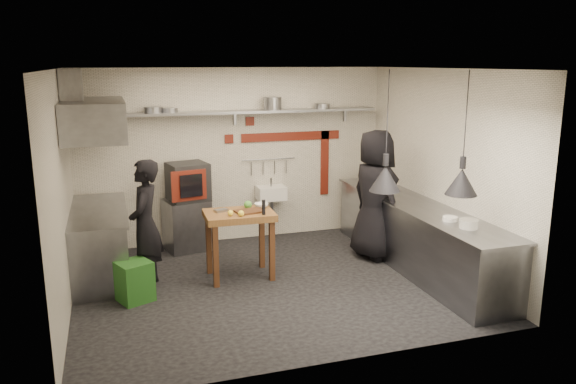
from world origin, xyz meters
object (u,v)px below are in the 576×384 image
object	(u,v)px
prep_table	(240,245)
chef_right	(375,195)
oven_stand	(187,224)
combi_oven	(188,182)
green_bin	(134,281)
chef_left	(145,225)

from	to	relation	value
prep_table	chef_right	world-z (taller)	chef_right
oven_stand	chef_right	distance (m)	2.95
combi_oven	prep_table	bearing A→B (deg)	-82.31
combi_oven	prep_table	distance (m)	1.58
green_bin	combi_oven	bearing A→B (deg)	61.88
oven_stand	green_bin	size ratio (longest dim) A/B	1.60
combi_oven	green_bin	distance (m)	2.15
green_bin	prep_table	world-z (taller)	prep_table
combi_oven	green_bin	xyz separation A→B (m)	(-0.93, -1.74, -0.84)
prep_table	chef_left	size ratio (longest dim) A/B	0.54
oven_stand	chef_left	world-z (taller)	chef_left
chef_right	prep_table	bearing A→B (deg)	82.39
chef_right	chef_left	bearing A→B (deg)	80.28
chef_right	oven_stand	bearing A→B (deg)	52.45
prep_table	chef_left	distance (m)	1.29
oven_stand	green_bin	xyz separation A→B (m)	(-0.89, -1.78, -0.15)
prep_table	chef_right	size ratio (longest dim) A/B	0.48
oven_stand	chef_right	xyz separation A→B (m)	(2.62, -1.24, 0.57)
combi_oven	oven_stand	bearing A→B (deg)	123.02
oven_stand	combi_oven	size ratio (longest dim) A/B	1.38
combi_oven	chef_left	size ratio (longest dim) A/B	0.34
oven_stand	combi_oven	world-z (taller)	combi_oven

